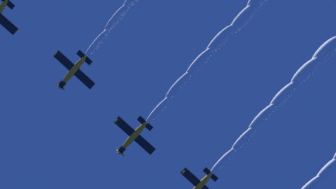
# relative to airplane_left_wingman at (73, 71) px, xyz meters

# --- Properties ---
(airplane_left_wingman) EXTENTS (7.27, 7.10, 2.64)m
(airplane_left_wingman) POSITION_rel_airplane_left_wingman_xyz_m (0.00, 0.00, 0.00)
(airplane_left_wingman) COLOR orange
(airplane_right_wingman) EXTENTS (7.29, 7.01, 2.81)m
(airplane_right_wingman) POSITION_rel_airplane_left_wingman_xyz_m (-12.18, 8.64, -2.68)
(airplane_right_wingman) COLOR orange
(airplane_outer_left) EXTENTS (7.29, 7.06, 2.58)m
(airplane_outer_left) POSITION_rel_airplane_left_wingman_xyz_m (-23.38, 18.55, -1.47)
(airplane_outer_left) COLOR orange
(smoke_trail_right_wingman) EXTENTS (22.15, 25.54, 3.34)m
(smoke_trail_right_wingman) POSITION_rel_airplane_left_wingman_xyz_m (2.51, 26.05, -1.76)
(smoke_trail_right_wingman) COLOR white
(smoke_trail_outer_left) EXTENTS (22.34, 25.77, 3.39)m
(smoke_trail_outer_left) POSITION_rel_airplane_left_wingman_xyz_m (-8.45, 35.80, -0.61)
(smoke_trail_outer_left) COLOR white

